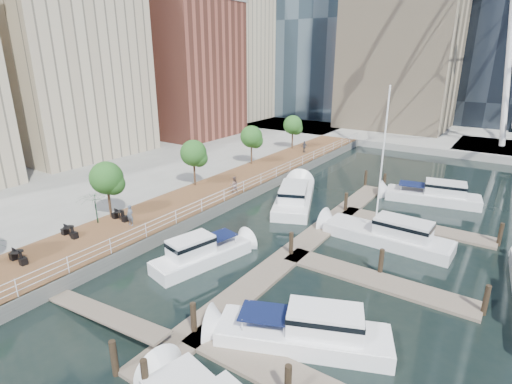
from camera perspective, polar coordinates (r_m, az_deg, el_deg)
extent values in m
plane|color=black|center=(24.64, -10.87, -14.38)|extent=(520.00, 520.00, 0.00)
cube|color=brown|center=(39.95, -5.15, 0.08)|extent=(6.00, 60.00, 1.00)
cube|color=#595954|center=(38.22, -1.64, -0.74)|extent=(0.25, 60.00, 1.00)
cube|color=gray|center=(60.17, -25.67, 4.75)|extent=(48.00, 90.00, 1.00)
cube|color=gray|center=(117.88, 26.96, 10.74)|extent=(200.00, 114.00, 1.00)
cube|color=gray|center=(67.46, 32.56, 5.00)|extent=(14.00, 12.00, 1.00)
cube|color=#6D6051|center=(30.12, 6.87, -7.37)|extent=(2.00, 32.00, 0.20)
cube|color=#6D6051|center=(19.04, 6.16, -25.53)|extent=(12.00, 2.00, 0.20)
cube|color=#6D6051|center=(26.58, 16.61, -11.94)|extent=(12.00, 2.00, 0.20)
cube|color=#6D6051|center=(35.37, 21.68, -4.53)|extent=(12.00, 2.00, 0.20)
cube|color=#BCAD8E|center=(57.56, -25.70, 17.86)|extent=(14.00, 16.00, 26.00)
cube|color=brown|center=(65.98, -9.45, 16.70)|extent=(12.00, 14.00, 20.00)
cube|color=#BCAD8E|center=(82.00, -4.78, 20.09)|extent=(14.00, 16.00, 28.00)
cylinder|color=white|center=(66.29, 32.48, 16.74)|extent=(0.80, 0.80, 26.00)
cylinder|color=#3F2B1C|center=(33.98, -20.19, -1.48)|extent=(0.20, 0.20, 2.40)
sphere|color=#265B1E|center=(33.34, -20.59, 1.90)|extent=(2.60, 2.60, 2.60)
cylinder|color=#3F2B1C|center=(40.23, -8.78, 2.61)|extent=(0.20, 0.20, 2.40)
sphere|color=#265B1E|center=(39.69, -8.93, 5.52)|extent=(2.60, 2.60, 2.60)
cylinder|color=#3F2B1C|center=(47.77, -0.65, 5.45)|extent=(0.20, 0.20, 2.40)
sphere|color=#265B1E|center=(47.32, -0.66, 7.92)|extent=(2.60, 2.60, 2.60)
cylinder|color=#3F2B1C|center=(56.09, 5.20, 7.42)|extent=(0.20, 0.20, 2.40)
sphere|color=#265B1E|center=(55.71, 5.27, 9.54)|extent=(2.60, 2.60, 2.60)
imported|color=#4C5766|center=(31.98, -17.54, -3.19)|extent=(0.63, 0.44, 1.63)
imported|color=#806158|center=(37.58, -3.17, 1.02)|extent=(0.99, 1.01, 1.64)
imported|color=#31343E|center=(53.96, 6.93, 6.43)|extent=(0.91, 0.40, 1.54)
imported|color=#103D1C|center=(33.11, -21.93, -2.20)|extent=(3.32, 3.35, 2.43)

